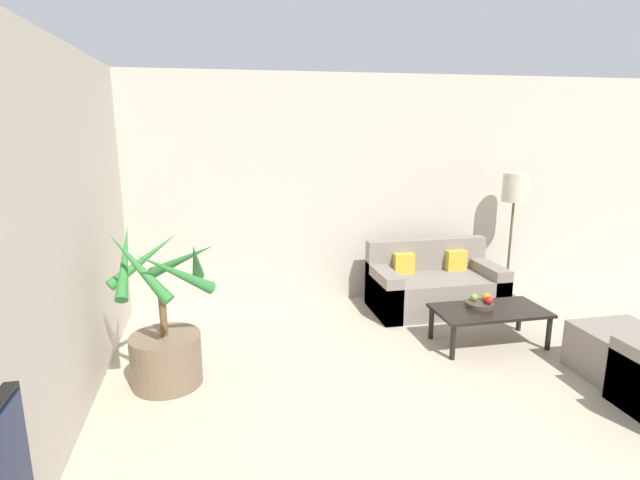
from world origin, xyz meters
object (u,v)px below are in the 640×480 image
sofa_loveseat (434,287)px  floor_lamp (514,194)px  potted_palm (165,338)px  apple_green (474,297)px  fruit_bowl (480,305)px  apple_red (489,300)px  orange_fruit (487,297)px  ottoman (616,351)px  coffee_table (490,313)px

sofa_loveseat → floor_lamp: (1.07, 0.20, 1.03)m
potted_palm → apple_green: (2.93, 0.28, 0.05)m
potted_palm → apple_green: bearing=5.5°
fruit_bowl → apple_red: size_ratio=3.52×
orange_fruit → floor_lamp: bearing=49.9°
apple_red → floor_lamp: bearing=51.4°
apple_red → orange_fruit: 0.09m
fruit_bowl → ottoman: ottoman is taller
fruit_bowl → ottoman: size_ratio=0.41×
coffee_table → apple_red: 0.13m
floor_lamp → apple_red: floor_lamp is taller
apple_green → orange_fruit: bearing=-14.8°
floor_lamp → fruit_bowl: (-1.02, -1.14, -0.91)m
coffee_table → orange_fruit: size_ratio=12.86×
sofa_loveseat → orange_fruit: 0.95m
ottoman → potted_palm: bearing=170.9°
floor_lamp → coffee_table: bearing=-128.1°
apple_green → ottoman: 1.28m
potted_palm → floor_lamp: bearing=18.9°
fruit_bowl → floor_lamp: bearing=48.2°
apple_red → fruit_bowl: bearing=132.6°
coffee_table → apple_green: size_ratio=14.24×
potted_palm → ottoman: potted_palm is taller
apple_red → apple_green: bearing=129.6°
coffee_table → sofa_loveseat: bearing=96.6°
apple_red → orange_fruit: bearing=75.8°
potted_palm → orange_fruit: (3.04, 0.25, 0.05)m
sofa_loveseat → ottoman: (0.89, -1.78, -0.06)m
coffee_table → ottoman: size_ratio=1.62×
ottoman → apple_green: bearing=134.5°
floor_lamp → apple_red: 1.76m
potted_palm → floor_lamp: (3.98, 1.37, 0.90)m
fruit_bowl → sofa_loveseat: bearing=93.1°
fruit_bowl → orange_fruit: size_ratio=3.23×
apple_red → ottoman: (0.78, -0.78, -0.24)m
coffee_table → fruit_bowl: fruit_bowl is taller
fruit_bowl → apple_green: 0.09m
orange_fruit → ottoman: bearing=-48.6°
floor_lamp → apple_green: floor_lamp is taller
fruit_bowl → orange_fruit: (0.08, 0.02, 0.07)m
coffee_table → floor_lamp: bearing=51.9°
sofa_loveseat → apple_red: sofa_loveseat is taller
potted_palm → apple_red: size_ratio=17.61×
coffee_table → apple_green: 0.21m
sofa_loveseat → ottoman: bearing=-63.4°
sofa_loveseat → ottoman: size_ratio=2.21×
sofa_loveseat → coffee_table: 1.02m
potted_palm → orange_fruit: bearing=4.7°
fruit_bowl → apple_red: 0.11m
sofa_loveseat → orange_fruit: bearing=-82.0°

